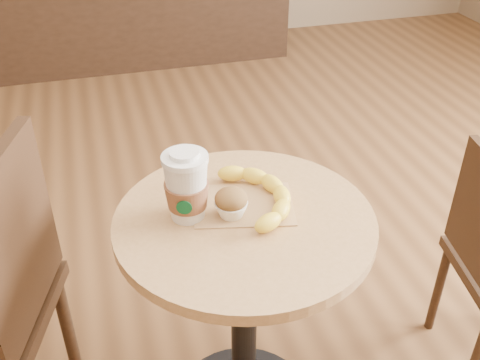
{
  "coord_description": "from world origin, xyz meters",
  "views": [
    {
      "loc": [
        -0.34,
        -0.93,
        1.56
      ],
      "look_at": [
        -0.04,
        0.13,
        0.83
      ],
      "focal_mm": 42.0,
      "sensor_mm": 36.0,
      "label": 1
    }
  ],
  "objects_px": {
    "coffee_cup": "(187,188)",
    "banana": "(262,194)",
    "cafe_table": "(244,292)",
    "muffin": "(231,203)"
  },
  "relations": [
    {
      "from": "coffee_cup",
      "to": "banana",
      "type": "bearing_deg",
      "value": 19.94
    },
    {
      "from": "coffee_cup",
      "to": "cafe_table",
      "type": "bearing_deg",
      "value": 0.43
    },
    {
      "from": "coffee_cup",
      "to": "muffin",
      "type": "relative_size",
      "value": 2.22
    },
    {
      "from": "coffee_cup",
      "to": "banana",
      "type": "relative_size",
      "value": 0.6
    },
    {
      "from": "muffin",
      "to": "banana",
      "type": "relative_size",
      "value": 0.27
    },
    {
      "from": "cafe_table",
      "to": "muffin",
      "type": "relative_size",
      "value": 9.35
    },
    {
      "from": "banana",
      "to": "cafe_table",
      "type": "bearing_deg",
      "value": -142.16
    },
    {
      "from": "coffee_cup",
      "to": "banana",
      "type": "height_order",
      "value": "coffee_cup"
    },
    {
      "from": "muffin",
      "to": "banana",
      "type": "xyz_separation_m",
      "value": [
        0.09,
        0.03,
        -0.01
      ]
    },
    {
      "from": "cafe_table",
      "to": "banana",
      "type": "xyz_separation_m",
      "value": [
        0.06,
        0.05,
        0.27
      ]
    }
  ]
}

